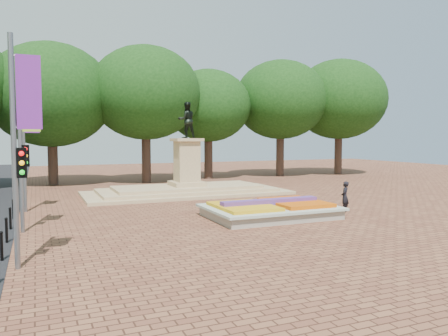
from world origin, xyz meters
The scene contains 7 objects.
ground centered at (0.00, 0.00, 0.00)m, with size 90.00×90.00×0.00m, color brown.
flower_bed centered at (1.03, -2.00, 0.38)m, with size 6.30×4.30×0.91m.
monument centered at (0.00, 8.00, 0.88)m, with size 14.00×6.00×6.40m.
tree_row_back centered at (2.33, 18.00, 6.67)m, with size 44.80×8.80×10.43m.
banner_poles centered at (-10.08, -1.31, 3.88)m, with size 0.88×11.17×7.00m.
bollard_row centered at (-10.70, -1.50, 0.53)m, with size 0.12×13.12×0.98m.
pedestrian centered at (5.38, -2.26, 0.82)m, with size 0.60×0.39×1.63m, color black.
Camera 1 is at (-9.59, -20.81, 3.95)m, focal length 35.00 mm.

